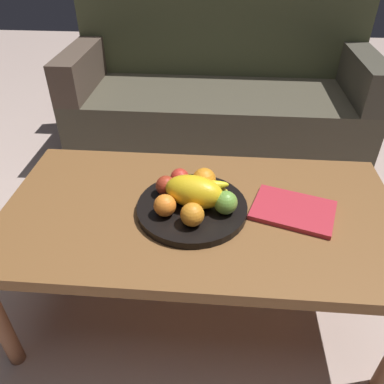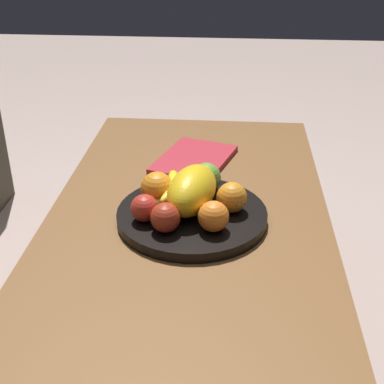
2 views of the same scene
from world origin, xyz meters
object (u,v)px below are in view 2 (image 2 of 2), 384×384
Objects in this scene: orange_front at (213,216)px; melon_large_front at (192,190)px; orange_left at (157,188)px; orange_right at (232,197)px; fruit_bowl at (192,216)px; apple_front at (206,177)px; apple_left at (165,218)px; banana_bunch at (178,192)px; apple_right at (144,208)px; magazine at (194,160)px; coffee_table at (188,231)px.

melon_large_front is at bearing 32.47° from orange_front.
orange_left is 0.18m from orange_right.
fruit_bowl is 0.10m from orange_right.
apple_front is at bearing -14.44° from fruit_bowl.
orange_right is at bearing -55.61° from apple_left.
fruit_bowl is 0.06m from banana_bunch.
apple_left is (-0.09, 0.05, -0.02)m from melon_large_front.
melon_large_front is at bearing -61.33° from apple_right.
apple_front reaches higher than banana_bunch.
apple_left is 0.26× the size of magazine.
melon_large_front is at bearing -125.03° from banana_bunch.
orange_front is 0.96× the size of orange_right.
orange_front is at bearing 156.06° from orange_right.
apple_left is at bearing 124.39° from orange_right.
apple_right is (-0.08, 0.02, -0.01)m from orange_left.
orange_left is at bearing 88.20° from banana_bunch.
orange_front is 0.14m from banana_bunch.
melon_large_front reaches higher than orange_left.
orange_left is at bearing 122.68° from apple_front.
melon_large_front is 0.10m from orange_front.
coffee_table is 20.22× the size of apple_right.
apple_left is (-0.10, 0.14, -0.00)m from orange_right.
apple_front is 0.29× the size of magazine.
orange_right is 0.42× the size of banana_bunch.
banana_bunch is (-0.00, -0.05, -0.01)m from orange_left.
apple_left reaches higher than apple_right.
apple_right reaches higher than banana_bunch.
apple_front reaches higher than apple_right.
apple_left is at bearing -127.31° from apple_right.
coffee_table is at bearing 81.25° from orange_right.
magazine is at bearing -3.22° from banana_bunch.
orange_left reaches higher than apple_left.
fruit_bowl is at bearing -174.07° from melon_large_front.
melon_large_front is at bearing 5.93° from fruit_bowl.
melon_large_front reaches higher than orange_right.
magazine is (0.41, -0.03, -0.05)m from apple_left.
fruit_bowl is at bearing 95.06° from orange_right.
coffee_table is 0.06m from fruit_bowl.
magazine is (0.29, -0.02, -0.05)m from banana_bunch.
apple_front is at bearing -15.69° from melon_large_front.
apple_left is (-0.19, 0.08, -0.00)m from apple_front.
orange_left is at bearing -175.08° from magazine.
fruit_bowl is at bearing -158.78° from magazine.
fruit_bowl is 5.57× the size of apple_right.
orange_left reaches higher than coffee_table.
fruit_bowl is 0.06m from melon_large_front.
orange_right reaches higher than banana_bunch.
orange_front is 0.18m from orange_left.
melon_large_front is 1.10× the size of banana_bunch.
apple_left reaches higher than fruit_bowl.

